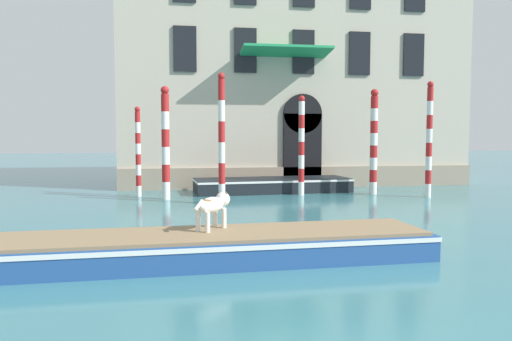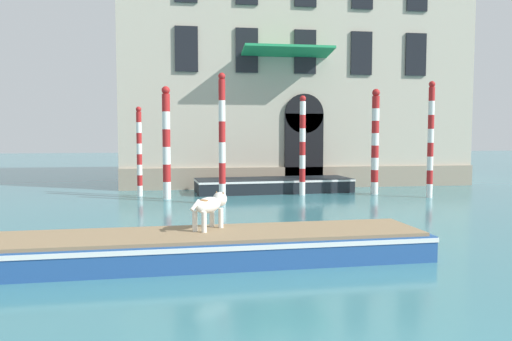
{
  "view_description": "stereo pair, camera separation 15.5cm",
  "coord_description": "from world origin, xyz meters",
  "px_view_note": "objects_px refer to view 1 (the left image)",
  "views": [
    {
      "loc": [
        -2.39,
        -2.15,
        2.31
      ],
      "look_at": [
        -0.04,
        12.66,
        1.2
      ],
      "focal_mm": 35.0,
      "sensor_mm": 36.0,
      "label": 1
    },
    {
      "loc": [
        -2.24,
        -2.17,
        2.31
      ],
      "look_at": [
        -0.04,
        12.66,
        1.2
      ],
      "focal_mm": 35.0,
      "sensor_mm": 36.0,
      "label": 2
    }
  ],
  "objects_px": {
    "mooring_pole_0": "(166,142)",
    "mooring_pole_3": "(429,139)",
    "boat_moored_near_palazzo": "(272,185)",
    "mooring_pole_1": "(222,138)",
    "mooring_pole_4": "(138,151)",
    "boat_foreground": "(200,246)",
    "mooring_pole_5": "(301,145)",
    "mooring_pole_2": "(374,141)",
    "dog_on_deck": "(213,205)"
  },
  "relations": [
    {
      "from": "boat_foreground",
      "to": "mooring_pole_3",
      "type": "xyz_separation_m",
      "value": [
        8.6,
        7.87,
        1.83
      ]
    },
    {
      "from": "dog_on_deck",
      "to": "mooring_pole_4",
      "type": "xyz_separation_m",
      "value": [
        -2.07,
        9.51,
        0.69
      ]
    },
    {
      "from": "boat_foreground",
      "to": "mooring_pole_1",
      "type": "xyz_separation_m",
      "value": [
        1.06,
        7.3,
        1.87
      ]
    },
    {
      "from": "mooring_pole_3",
      "to": "mooring_pole_0",
      "type": "bearing_deg",
      "value": 174.02
    },
    {
      "from": "mooring_pole_0",
      "to": "mooring_pole_4",
      "type": "relative_size",
      "value": 1.2
    },
    {
      "from": "mooring_pole_1",
      "to": "mooring_pole_4",
      "type": "height_order",
      "value": "mooring_pole_1"
    },
    {
      "from": "mooring_pole_3",
      "to": "boat_moored_near_palazzo",
      "type": "bearing_deg",
      "value": 153.8
    },
    {
      "from": "mooring_pole_1",
      "to": "mooring_pole_2",
      "type": "relative_size",
      "value": 1.07
    },
    {
      "from": "mooring_pole_0",
      "to": "mooring_pole_1",
      "type": "distance_m",
      "value": 2.4
    },
    {
      "from": "dog_on_deck",
      "to": "boat_moored_near_palazzo",
      "type": "distance_m",
      "value": 10.58
    },
    {
      "from": "boat_moored_near_palazzo",
      "to": "mooring_pole_4",
      "type": "bearing_deg",
      "value": -177.59
    },
    {
      "from": "dog_on_deck",
      "to": "mooring_pole_3",
      "type": "xyz_separation_m",
      "value": [
        8.32,
        7.52,
        1.13
      ]
    },
    {
      "from": "dog_on_deck",
      "to": "boat_moored_near_palazzo",
      "type": "bearing_deg",
      "value": 22.34
    },
    {
      "from": "mooring_pole_1",
      "to": "mooring_pole_2",
      "type": "height_order",
      "value": "mooring_pole_1"
    },
    {
      "from": "boat_moored_near_palazzo",
      "to": "mooring_pole_4",
      "type": "height_order",
      "value": "mooring_pole_4"
    },
    {
      "from": "mooring_pole_0",
      "to": "mooring_pole_5",
      "type": "height_order",
      "value": "mooring_pole_0"
    },
    {
      "from": "mooring_pole_1",
      "to": "mooring_pole_5",
      "type": "bearing_deg",
      "value": 31.88
    },
    {
      "from": "mooring_pole_2",
      "to": "mooring_pole_5",
      "type": "height_order",
      "value": "mooring_pole_2"
    },
    {
      "from": "mooring_pole_0",
      "to": "mooring_pole_4",
      "type": "distance_m",
      "value": 1.47
    },
    {
      "from": "mooring_pole_5",
      "to": "boat_foreground",
      "type": "bearing_deg",
      "value": -114.51
    },
    {
      "from": "mooring_pole_5",
      "to": "mooring_pole_1",
      "type": "bearing_deg",
      "value": -148.12
    },
    {
      "from": "mooring_pole_4",
      "to": "mooring_pole_5",
      "type": "xyz_separation_m",
      "value": [
        6.02,
        -0.58,
        0.21
      ]
    },
    {
      "from": "mooring_pole_1",
      "to": "mooring_pole_4",
      "type": "relative_size",
      "value": 1.29
    },
    {
      "from": "boat_moored_near_palazzo",
      "to": "mooring_pole_3",
      "type": "relative_size",
      "value": 1.5
    },
    {
      "from": "mooring_pole_2",
      "to": "mooring_pole_4",
      "type": "height_order",
      "value": "mooring_pole_2"
    },
    {
      "from": "dog_on_deck",
      "to": "mooring_pole_2",
      "type": "bearing_deg",
      "value": 1.77
    },
    {
      "from": "boat_foreground",
      "to": "mooring_pole_2",
      "type": "relative_size",
      "value": 2.15
    },
    {
      "from": "dog_on_deck",
      "to": "mooring_pole_5",
      "type": "distance_m",
      "value": 9.81
    },
    {
      "from": "mooring_pole_3",
      "to": "mooring_pole_4",
      "type": "distance_m",
      "value": 10.59
    },
    {
      "from": "mooring_pole_5",
      "to": "mooring_pole_4",
      "type": "bearing_deg",
      "value": 174.5
    },
    {
      "from": "boat_foreground",
      "to": "mooring_pole_5",
      "type": "relative_size",
      "value": 2.31
    },
    {
      "from": "boat_moored_near_palazzo",
      "to": "mooring_pole_0",
      "type": "xyz_separation_m",
      "value": [
        -4.13,
        -1.6,
        1.72
      ]
    },
    {
      "from": "mooring_pole_3",
      "to": "mooring_pole_5",
      "type": "distance_m",
      "value": 4.6
    },
    {
      "from": "mooring_pole_1",
      "to": "mooring_pole_3",
      "type": "relative_size",
      "value": 1.02
    },
    {
      "from": "mooring_pole_1",
      "to": "dog_on_deck",
      "type": "bearing_deg",
      "value": -96.39
    },
    {
      "from": "boat_moored_near_palazzo",
      "to": "mooring_pole_2",
      "type": "relative_size",
      "value": 1.57
    },
    {
      "from": "mooring_pole_2",
      "to": "mooring_pole_4",
      "type": "relative_size",
      "value": 1.21
    },
    {
      "from": "dog_on_deck",
      "to": "mooring_pole_1",
      "type": "xyz_separation_m",
      "value": [
        0.78,
        6.96,
        1.18
      ]
    },
    {
      "from": "mooring_pole_3",
      "to": "mooring_pole_2",
      "type": "bearing_deg",
      "value": 140.91
    },
    {
      "from": "boat_foreground",
      "to": "mooring_pole_5",
      "type": "distance_m",
      "value": 10.32
    },
    {
      "from": "mooring_pole_1",
      "to": "mooring_pole_4",
      "type": "distance_m",
      "value": 3.86
    },
    {
      "from": "mooring_pole_5",
      "to": "mooring_pole_3",
      "type": "bearing_deg",
      "value": -17.87
    },
    {
      "from": "mooring_pole_2",
      "to": "mooring_pole_3",
      "type": "bearing_deg",
      "value": -39.09
    },
    {
      "from": "mooring_pole_3",
      "to": "mooring_pole_4",
      "type": "relative_size",
      "value": 1.27
    },
    {
      "from": "mooring_pole_0",
      "to": "mooring_pole_3",
      "type": "distance_m",
      "value": 9.43
    },
    {
      "from": "mooring_pole_3",
      "to": "mooring_pole_5",
      "type": "xyz_separation_m",
      "value": [
        -4.37,
        1.41,
        -0.23
      ]
    },
    {
      "from": "mooring_pole_3",
      "to": "boat_foreground",
      "type": "bearing_deg",
      "value": -137.55
    },
    {
      "from": "boat_foreground",
      "to": "mooring_pole_4",
      "type": "relative_size",
      "value": 2.61
    },
    {
      "from": "mooring_pole_2",
      "to": "mooring_pole_4",
      "type": "bearing_deg",
      "value": 175.39
    },
    {
      "from": "mooring_pole_0",
      "to": "mooring_pole_2",
      "type": "bearing_deg",
      "value": 2.17
    }
  ]
}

